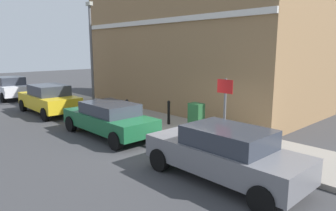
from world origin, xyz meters
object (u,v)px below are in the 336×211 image
car_yellow (49,99)px  utility_cabinet (196,119)px  car_white (10,87)px  lamppost (91,50)px  bollard_far_kerb (127,110)px  car_grey (224,153)px  car_green (109,118)px  bollard_near_cabinet (169,112)px  street_sign (225,103)px

car_yellow → utility_cabinet: 8.47m
car_white → lamppost: bearing=-159.9°
utility_cabinet → bollard_far_kerb: bearing=107.4°
utility_cabinet → bollard_far_kerb: utility_cabinet is taller
car_white → bollard_far_kerb: bearing=-171.6°
bollard_far_kerb → lamppost: 5.35m
car_grey → car_green: bearing=-0.9°
car_green → bollard_near_cabinet: size_ratio=4.21×
bollard_far_kerb → street_sign: size_ratio=0.45×
car_yellow → utility_cabinet: car_yellow is taller
car_grey → bollard_near_cabinet: car_grey is taller
street_sign → lamppost: bearing=85.5°
car_grey → car_white: 18.03m
car_green → street_sign: size_ratio=1.90×
car_grey → car_yellow: bearing=-0.4°
car_grey → bollard_near_cabinet: (2.69, 4.92, -0.05)m
street_sign → car_green: bearing=111.4°
car_green → bollard_near_cabinet: 2.67m
car_grey → utility_cabinet: 4.16m
car_white → utility_cabinet: 14.97m
car_yellow → car_white: 6.68m
street_sign → car_grey: bearing=-143.2°
bollard_near_cabinet → street_sign: size_ratio=0.45×
car_grey → utility_cabinet: (2.59, 3.26, -0.07)m
car_yellow → lamppost: (2.43, -0.31, 2.52)m
car_green → car_yellow: (-0.00, 5.77, 0.07)m
car_green → bollard_far_kerb: bearing=-60.0°
car_white → bollard_far_kerb: 11.67m
utility_cabinet → bollard_far_kerb: 3.35m
utility_cabinet → street_sign: 2.32m
street_sign → bollard_near_cabinet: bearing=75.7°
car_yellow → lamppost: bearing=-96.6°
car_grey → car_white: (0.14, 18.03, 0.02)m
car_white → utility_cabinet: bearing=-169.3°
car_grey → street_sign: (1.77, 1.32, 0.91)m
bollard_near_cabinet → lamppost: bearing=91.5°
car_yellow → bollard_near_cabinet: bearing=-157.3°
bollard_far_kerb → lamppost: size_ratio=0.18×
bollard_far_kerb → car_grey: bearing=-103.8°
car_grey → bollard_near_cabinet: size_ratio=4.11×
utility_cabinet → street_sign: street_sign is taller
utility_cabinet → lamppost: (-0.06, 7.78, 2.62)m
bollard_near_cabinet → car_white: bearing=101.0°
car_yellow → utility_cabinet: (2.49, -8.09, -0.10)m
car_yellow → lamppost: size_ratio=0.75×
utility_cabinet → bollard_near_cabinet: size_ratio=1.11×
car_yellow → bollard_near_cabinet: car_yellow is taller
car_white → car_yellow: bearing=-179.1°
bollard_near_cabinet → street_sign: 3.84m
bollard_far_kerb → street_sign: bearing=-88.0°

